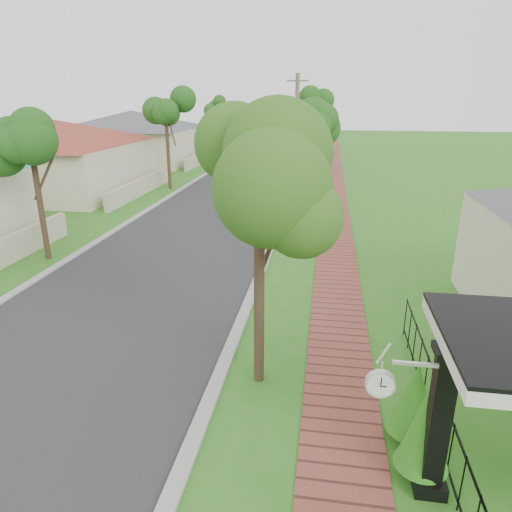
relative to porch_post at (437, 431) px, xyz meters
The scene contains 16 objects.
ground 4.79m from the porch_post, 167.60° to the left, with size 160.00×160.00×0.00m, color #2F761C.
road 22.34m from the porch_post, 109.77° to the left, with size 7.00×120.00×0.02m, color #28282B.
kerb_right 21.39m from the porch_post, 100.52° to the left, with size 0.30×120.00×0.10m, color #9E9E99.
kerb_left 23.83m from the porch_post, 118.07° to the left, with size 0.30×120.00×0.10m, color #9E9E99.
sidewalk 21.07m from the porch_post, 93.54° to the left, with size 1.50×120.00×0.03m, color brown.
porch_post is the anchor object (origin of this frame).
picket_fence 1.21m from the porch_post, 70.71° to the left, with size 0.03×8.02×1.00m.
street_trees 29.02m from the porch_post, 104.93° to the left, with size 10.70×37.65×5.89m.
hedge_row 0.70m from the porch_post, 98.59° to the right, with size 0.85×4.34×2.15m.
far_house_red 28.70m from the porch_post, 132.91° to the left, with size 15.56×15.56×4.60m.
far_house_grey 40.09m from the porch_post, 119.15° to the left, with size 15.56×15.56×4.60m.
parked_car_red 29.31m from the porch_post, 98.14° to the left, with size 1.93×4.80×1.64m, color maroon.
parked_car_white 30.70m from the porch_post, 100.08° to the left, with size 1.63×4.68×1.54m, color silver.
near_tree 5.02m from the porch_post, 140.53° to the left, with size 2.08×2.08×5.33m.
utility_pole 21.45m from the porch_post, 99.86° to the left, with size 1.20×0.24×7.00m.
station_clock 1.20m from the porch_post, behind, with size 1.06×0.13×0.61m.
Camera 1 is at (2.75, -6.85, 5.79)m, focal length 32.00 mm.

